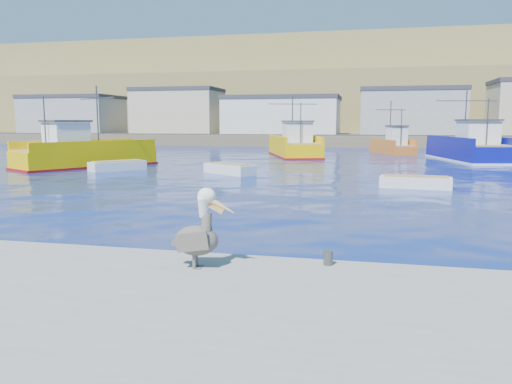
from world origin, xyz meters
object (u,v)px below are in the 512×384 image
trawler_yellow_a (84,154)px  boat_orange (393,145)px  trawler_blue (470,149)px  skiff_extra (229,170)px  pelican (199,234)px  skiff_left (118,166)px  trawler_yellow_b (295,146)px  skiff_mid (415,183)px

trawler_yellow_a → boat_orange: (24.68, 22.94, -0.05)m
trawler_blue → boat_orange: bearing=124.8°
boat_orange → skiff_extra: size_ratio=1.82×
pelican → skiff_left: bearing=121.5°
skiff_left → skiff_extra: (8.74, -0.68, 0.00)m
trawler_yellow_b → trawler_blue: bearing=-8.2°
pelican → boat_orange: bearing=82.8°
trawler_blue → boat_orange: size_ratio=1.66×
trawler_yellow_b → pelican: trawler_yellow_b is taller
trawler_yellow_a → skiff_extra: (12.67, -2.56, -0.75)m
trawler_yellow_b → trawler_blue: trawler_blue is taller
skiff_left → pelican: 28.04m
pelican → skiff_mid: bearing=72.0°
trawler_yellow_b → skiff_mid: bearing=-67.0°
boat_orange → trawler_yellow_a: bearing=-137.1°
trawler_blue → skiff_mid: trawler_blue is taller
trawler_yellow_a → skiff_mid: trawler_yellow_a is taller
trawler_blue → trawler_yellow_b: bearing=171.8°
trawler_yellow_b → skiff_mid: (10.02, -23.58, -0.77)m
skiff_left → skiff_mid: size_ratio=1.06×
trawler_yellow_b → skiff_extra: size_ratio=2.85×
trawler_yellow_a → trawler_blue: 33.99m
trawler_yellow_a → pelican: trawler_yellow_a is taller
skiff_extra → trawler_yellow_b: bearing=84.5°
trawler_yellow_b → trawler_yellow_a: bearing=-131.9°
trawler_blue → trawler_yellow_a: bearing=-156.2°
boat_orange → skiff_extra: 28.19m
trawler_yellow_b → skiff_mid: trawler_yellow_b is taller
boat_orange → skiff_mid: 30.42m
trawler_yellow_a → skiff_left: (3.92, -1.88, -0.75)m
pelican → trawler_yellow_b: bearing=95.6°
boat_orange → skiff_extra: (-12.01, -25.49, -0.69)m
boat_orange → skiff_left: bearing=-129.9°
trawler_blue → boat_orange: (-6.41, 9.22, -0.10)m
trawler_yellow_a → skiff_left: size_ratio=2.80×
trawler_yellow_b → boat_orange: trawler_yellow_b is taller
trawler_yellow_a → pelican: bearing=-54.3°
boat_orange → skiff_extra: boat_orange is taller
trawler_yellow_b → boat_orange: (10.22, 6.83, -0.06)m
skiff_mid → trawler_yellow_b: bearing=113.0°
trawler_blue → skiff_extra: bearing=-138.5°
trawler_blue → skiff_extra: size_ratio=3.02×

